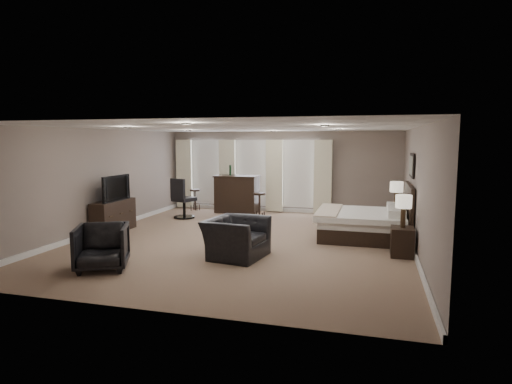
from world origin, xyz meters
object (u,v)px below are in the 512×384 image
(lamp_far, at_px, (396,195))
(lamp_near, at_px, (403,211))
(dresser, at_px, (114,216))
(armchair_far, at_px, (102,245))
(bed, at_px, (360,211))
(nightstand_near, at_px, (402,242))
(tv, at_px, (113,198))
(desk_chair, at_px, (184,198))
(bar_stool_right, at_px, (260,206))
(bar_stool_left, at_px, (195,200))
(nightstand_far, at_px, (395,218))
(armchair_near, at_px, (236,231))
(bar_counter, at_px, (237,194))

(lamp_far, bearing_deg, lamp_near, -90.00)
(dresser, xyz_separation_m, armchair_far, (1.65, -2.82, 0.05))
(bed, bearing_deg, nightstand_near, -58.46)
(lamp_far, height_order, tv, lamp_far)
(dresser, relative_size, desk_chair, 1.14)
(bar_stool_right, distance_m, desk_chair, 2.26)
(dresser, bearing_deg, nightstand_near, -3.70)
(bar_stool_left, bearing_deg, lamp_far, -10.69)
(nightstand_far, distance_m, armchair_near, 5.01)
(nightstand_near, xyz_separation_m, armchair_near, (-3.19, -0.94, 0.23))
(bed, distance_m, bar_stool_left, 6.00)
(lamp_near, distance_m, desk_chair, 6.61)
(bed, bearing_deg, dresser, -170.56)
(nightstand_far, bearing_deg, desk_chair, -178.14)
(lamp_near, relative_size, bar_stool_left, 0.93)
(bed, relative_size, nightstand_near, 3.52)
(lamp_far, bearing_deg, bed, -121.54)
(dresser, bearing_deg, lamp_far, 19.51)
(bar_counter, bearing_deg, lamp_far, -13.89)
(bed, height_order, lamp_far, bed)
(bed, height_order, armchair_near, bed)
(desk_chair, bearing_deg, nightstand_near, 175.57)
(nightstand_near, xyz_separation_m, nightstand_far, (0.00, 2.90, -0.03))
(lamp_far, relative_size, dresser, 0.51)
(dresser, xyz_separation_m, bar_stool_right, (3.09, 2.77, -0.01))
(bed, height_order, tv, bed)
(bed, height_order, nightstand_far, bed)
(nightstand_near, distance_m, armchair_near, 3.34)
(bed, bearing_deg, armchair_far, -138.85)
(bed, relative_size, lamp_near, 3.13)
(nightstand_far, distance_m, dresser, 7.34)
(lamp_near, height_order, armchair_near, lamp_near)
(nightstand_far, distance_m, lamp_near, 2.97)
(dresser, bearing_deg, armchair_near, -20.49)
(tv, distance_m, armchair_far, 3.30)
(desk_chair, bearing_deg, lamp_far, -158.38)
(lamp_near, bearing_deg, bar_counter, 139.65)
(bed, distance_m, lamp_far, 1.72)
(nightstand_near, distance_m, lamp_near, 0.62)
(bed, bearing_deg, bar_stool_right, 149.01)
(bar_counter, height_order, bar_stool_right, bar_counter)
(nightstand_far, xyz_separation_m, armchair_far, (-5.27, -5.28, 0.18))
(lamp_near, distance_m, armchair_far, 5.80)
(dresser, xyz_separation_m, bar_stool_left, (0.65, 3.64, -0.05))
(nightstand_near, distance_m, lamp_far, 2.96)
(dresser, bearing_deg, lamp_near, -3.70)
(lamp_near, distance_m, bar_stool_right, 5.03)
(bar_counter, relative_size, bar_stool_right, 1.78)
(tv, height_order, armchair_far, tv)
(tv, distance_m, bar_counter, 4.22)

